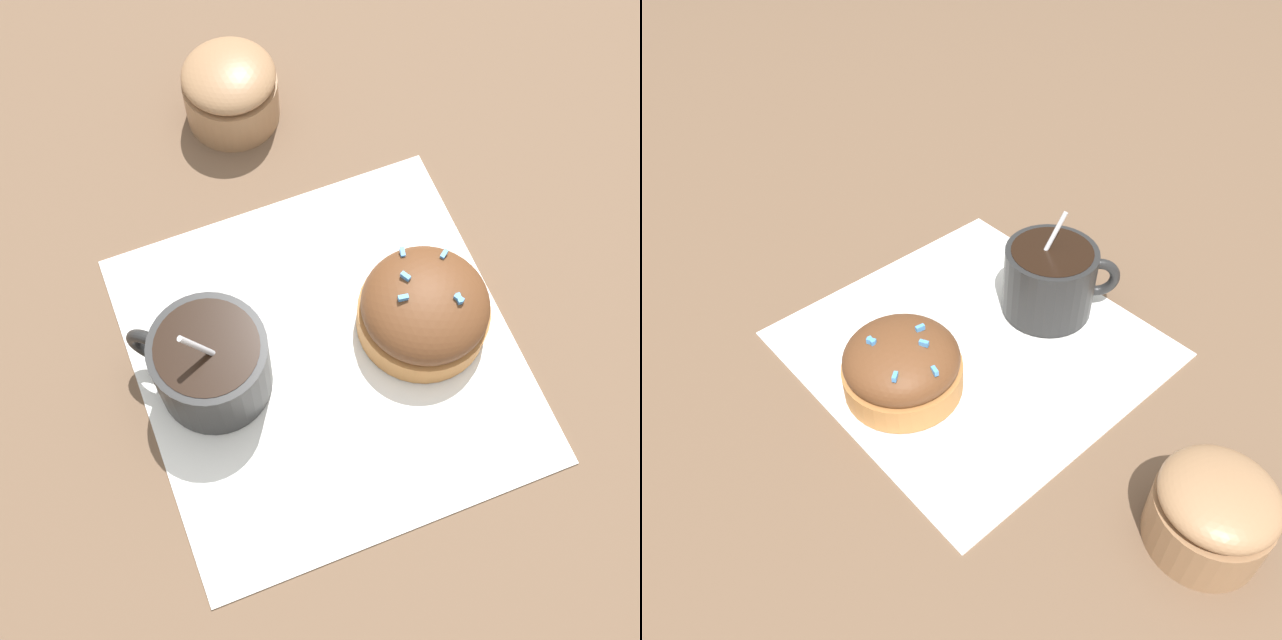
{
  "view_description": "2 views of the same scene",
  "coord_description": "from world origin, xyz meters",
  "views": [
    {
      "loc": [
        -0.06,
        -0.23,
        0.6
      ],
      "look_at": [
        -0.0,
        0.02,
        0.03
      ],
      "focal_mm": 50.0,
      "sensor_mm": 36.0,
      "label": 1
    },
    {
      "loc": [
        0.22,
        0.31,
        0.38
      ],
      "look_at": [
        0.01,
        -0.0,
        0.03
      ],
      "focal_mm": 35.0,
      "sensor_mm": 36.0,
      "label": 2
    }
  ],
  "objects": [
    {
      "name": "ground_plane",
      "position": [
        0.0,
        0.0,
        0.0
      ],
      "size": [
        3.0,
        3.0,
        0.0
      ],
      "primitive_type": "plane",
      "color": "brown"
    },
    {
      "name": "paper_napkin",
      "position": [
        0.0,
        0.0,
        0.0
      ],
      "size": [
        0.3,
        0.3,
        0.0
      ],
      "color": "white",
      "rests_on": "ground_plane"
    },
    {
      "name": "coffee_cup",
      "position": [
        -0.08,
        -0.0,
        0.04
      ],
      "size": [
        0.1,
        0.08,
        0.1
      ],
      "color": "black",
      "rests_on": "paper_napkin"
    },
    {
      "name": "frosted_pastry",
      "position": [
        0.07,
        0.01,
        0.03
      ],
      "size": [
        0.09,
        0.09,
        0.06
      ],
      "color": "#B2753D",
      "rests_on": "paper_napkin"
    },
    {
      "name": "sugar_bowl",
      "position": [
        -0.02,
        0.23,
        0.03
      ],
      "size": [
        0.08,
        0.08,
        0.06
      ],
      "color": "#99704C",
      "rests_on": "ground_plane"
    }
  ]
}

